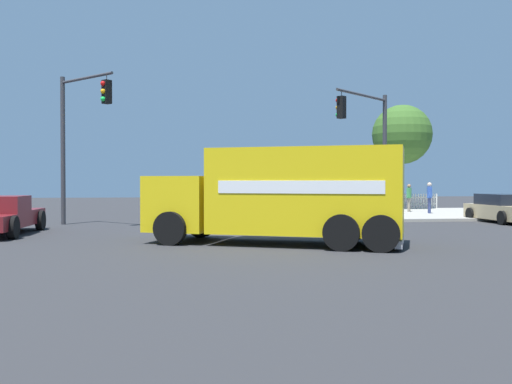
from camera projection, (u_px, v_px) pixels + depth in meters
name	position (u px, v px, depth m)	size (l,w,h in m)	color
ground_plane	(239.00, 239.00, 18.16)	(100.00, 100.00, 0.00)	#2B2B2D
sidewalk_corner_near	(426.00, 214.00, 31.42)	(10.27, 10.27, 0.14)	#9E998E
delivery_truck	(283.00, 195.00, 16.75)	(7.99, 5.38, 2.86)	yellow
traffic_light_primary	(370.00, 135.00, 25.63)	(3.29, 2.95, 5.89)	#38383D
traffic_light_secondary	(76.00, 128.00, 23.74)	(2.57, 2.68, 6.47)	#38383D
sedan_tan	(504.00, 209.00, 25.68)	(2.11, 4.34, 1.31)	tan
pedestrian_near_corner	(409.00, 196.00, 32.19)	(0.37, 0.46, 1.60)	gray
pedestrian_crossing	(429.00, 196.00, 30.66)	(0.30, 0.51, 1.70)	navy
picket_fence_run	(393.00, 201.00, 36.25)	(6.04, 0.05, 0.95)	silver
shade_tree_near	(402.00, 135.00, 35.84)	(3.82, 3.82, 6.69)	brown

